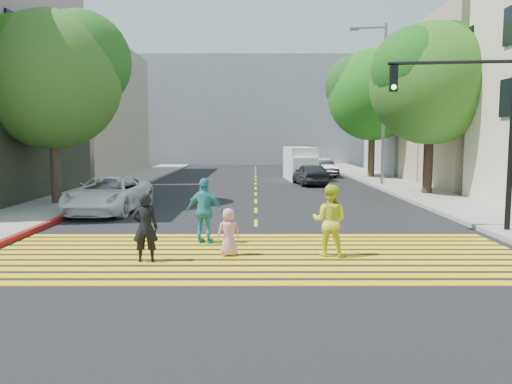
{
  "coord_description": "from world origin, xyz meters",
  "views": [
    {
      "loc": [
        -0.02,
        -10.96,
        2.91
      ],
      "look_at": [
        0.0,
        3.0,
        1.4
      ],
      "focal_mm": 35.0,
      "sensor_mm": 36.0,
      "label": 1
    }
  ],
  "objects_px": {
    "tree_left": "(53,73)",
    "silver_car": "(296,166)",
    "tree_right_near": "(432,77)",
    "traffic_signal": "(477,116)",
    "pedestrian_man": "(145,228)",
    "dark_car_parked": "(322,168)",
    "dark_car_near": "(310,174)",
    "white_van": "(301,164)",
    "pedestrian_extra": "(205,211)",
    "tree_right_far": "(374,90)",
    "pedestrian_woman": "(330,221)",
    "pedestrian_child": "(229,232)",
    "white_sedan": "(109,195)"
  },
  "relations": [
    {
      "from": "silver_car",
      "to": "pedestrian_man",
      "type": "bearing_deg",
      "value": 83.03
    },
    {
      "from": "tree_left",
      "to": "silver_car",
      "type": "distance_m",
      "value": 24.35
    },
    {
      "from": "tree_left",
      "to": "pedestrian_child",
      "type": "height_order",
      "value": "tree_left"
    },
    {
      "from": "tree_left",
      "to": "silver_car",
      "type": "relative_size",
      "value": 2.03
    },
    {
      "from": "traffic_signal",
      "to": "pedestrian_extra",
      "type": "bearing_deg",
      "value": -163.24
    },
    {
      "from": "silver_car",
      "to": "white_van",
      "type": "relative_size",
      "value": 0.84
    },
    {
      "from": "pedestrian_man",
      "to": "white_van",
      "type": "distance_m",
      "value": 24.02
    },
    {
      "from": "tree_right_near",
      "to": "traffic_signal",
      "type": "relative_size",
      "value": 1.58
    },
    {
      "from": "tree_right_far",
      "to": "silver_car",
      "type": "relative_size",
      "value": 2.26
    },
    {
      "from": "pedestrian_man",
      "to": "silver_car",
      "type": "relative_size",
      "value": 0.4
    },
    {
      "from": "tree_right_far",
      "to": "pedestrian_woman",
      "type": "height_order",
      "value": "tree_right_far"
    },
    {
      "from": "dark_car_near",
      "to": "white_van",
      "type": "xyz_separation_m",
      "value": [
        -0.23,
        3.9,
        0.39
      ]
    },
    {
      "from": "pedestrian_man",
      "to": "dark_car_parked",
      "type": "bearing_deg",
      "value": -111.46
    },
    {
      "from": "tree_left",
      "to": "pedestrian_man",
      "type": "xyz_separation_m",
      "value": [
        5.92,
        -9.87,
        -4.83
      ]
    },
    {
      "from": "pedestrian_woman",
      "to": "pedestrian_child",
      "type": "height_order",
      "value": "pedestrian_woman"
    },
    {
      "from": "tree_right_near",
      "to": "silver_car",
      "type": "height_order",
      "value": "tree_right_near"
    },
    {
      "from": "tree_right_near",
      "to": "dark_car_parked",
      "type": "height_order",
      "value": "tree_right_near"
    },
    {
      "from": "traffic_signal",
      "to": "tree_left",
      "type": "bearing_deg",
      "value": 163.86
    },
    {
      "from": "dark_car_parked",
      "to": "white_sedan",
      "type": "bearing_deg",
      "value": -128.78
    },
    {
      "from": "pedestrian_man",
      "to": "tree_left",
      "type": "bearing_deg",
      "value": -64.19
    },
    {
      "from": "white_sedan",
      "to": "pedestrian_child",
      "type": "bearing_deg",
      "value": -51.53
    },
    {
      "from": "pedestrian_man",
      "to": "pedestrian_extra",
      "type": "height_order",
      "value": "pedestrian_extra"
    },
    {
      "from": "dark_car_near",
      "to": "dark_car_parked",
      "type": "xyz_separation_m",
      "value": [
        1.69,
        6.81,
        0.0
      ]
    },
    {
      "from": "pedestrian_man",
      "to": "white_sedan",
      "type": "xyz_separation_m",
      "value": [
        -3.17,
        7.9,
        -0.11
      ]
    },
    {
      "from": "pedestrian_man",
      "to": "pedestrian_extra",
      "type": "distance_m",
      "value": 2.39
    },
    {
      "from": "tree_right_far",
      "to": "pedestrian_woman",
      "type": "relative_size",
      "value": 5.23
    },
    {
      "from": "tree_left",
      "to": "pedestrian_woman",
      "type": "relative_size",
      "value": 4.7
    },
    {
      "from": "pedestrian_man",
      "to": "tree_right_near",
      "type": "bearing_deg",
      "value": -135.02
    },
    {
      "from": "dark_car_near",
      "to": "pedestrian_extra",
      "type": "bearing_deg",
      "value": 67.41
    },
    {
      "from": "white_van",
      "to": "traffic_signal",
      "type": "distance_m",
      "value": 20.28
    },
    {
      "from": "tree_right_near",
      "to": "pedestrian_extra",
      "type": "bearing_deg",
      "value": -131.41
    },
    {
      "from": "tree_left",
      "to": "pedestrian_extra",
      "type": "bearing_deg",
      "value": -47.63
    },
    {
      "from": "silver_car",
      "to": "white_sedan",
      "type": "bearing_deg",
      "value": 72.05
    },
    {
      "from": "dark_car_parked",
      "to": "white_van",
      "type": "xyz_separation_m",
      "value": [
        -1.92,
        -2.91,
        0.39
      ]
    },
    {
      "from": "tree_right_far",
      "to": "silver_car",
      "type": "height_order",
      "value": "tree_right_far"
    },
    {
      "from": "pedestrian_woman",
      "to": "pedestrian_extra",
      "type": "height_order",
      "value": "pedestrian_extra"
    },
    {
      "from": "pedestrian_child",
      "to": "traffic_signal",
      "type": "height_order",
      "value": "traffic_signal"
    },
    {
      "from": "pedestrian_woman",
      "to": "dark_car_parked",
      "type": "bearing_deg",
      "value": -79.89
    },
    {
      "from": "dark_car_parked",
      "to": "white_van",
      "type": "bearing_deg",
      "value": -131.57
    },
    {
      "from": "tree_left",
      "to": "dark_car_parked",
      "type": "xyz_separation_m",
      "value": [
        13.6,
        16.35,
        -4.96
      ]
    },
    {
      "from": "tree_left",
      "to": "traffic_signal",
      "type": "height_order",
      "value": "tree_left"
    },
    {
      "from": "pedestrian_extra",
      "to": "white_van",
      "type": "distance_m",
      "value": 21.73
    },
    {
      "from": "pedestrian_extra",
      "to": "silver_car",
      "type": "height_order",
      "value": "pedestrian_extra"
    },
    {
      "from": "pedestrian_woman",
      "to": "dark_car_parked",
      "type": "distance_m",
      "value": 25.85
    },
    {
      "from": "tree_left",
      "to": "dark_car_parked",
      "type": "distance_m",
      "value": 21.83
    },
    {
      "from": "pedestrian_woman",
      "to": "pedestrian_extra",
      "type": "xyz_separation_m",
      "value": [
        -3.22,
        1.49,
        0.02
      ]
    },
    {
      "from": "dark_car_near",
      "to": "traffic_signal",
      "type": "bearing_deg",
      "value": 94.36
    },
    {
      "from": "pedestrian_man",
      "to": "dark_car_parked",
      "type": "distance_m",
      "value": 27.32
    },
    {
      "from": "silver_car",
      "to": "dark_car_parked",
      "type": "bearing_deg",
      "value": 115.27
    },
    {
      "from": "pedestrian_extra",
      "to": "traffic_signal",
      "type": "relative_size",
      "value": 0.33
    }
  ]
}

